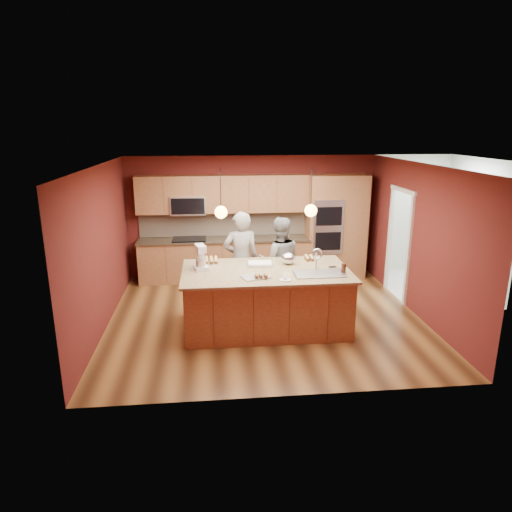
{
  "coord_description": "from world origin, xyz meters",
  "views": [
    {
      "loc": [
        -0.93,
        -7.53,
        3.31
      ],
      "look_at": [
        -0.18,
        -0.1,
        1.18
      ],
      "focal_mm": 32.0,
      "sensor_mm": 36.0,
      "label": 1
    }
  ],
  "objects": [
    {
      "name": "ceiling",
      "position": [
        0.0,
        0.0,
        2.7
      ],
      "size": [
        5.5,
        5.5,
        0.0
      ],
      "primitive_type": "plane",
      "rotation": [
        3.14,
        0.0,
        0.0
      ],
      "color": "white",
      "rests_on": "ground"
    },
    {
      "name": "cupcakes_rack",
      "position": [
        -0.17,
        -0.83,
        1.07
      ],
      "size": [
        0.22,
        0.14,
        0.07
      ],
      "primitive_type": null,
      "color": "tan",
      "rests_on": "island"
    },
    {
      "name": "stand_mixer",
      "position": [
        -1.11,
        -0.23,
        1.19
      ],
      "size": [
        0.28,
        0.34,
        0.41
      ],
      "rotation": [
        0.0,
        0.0,
        0.25
      ],
      "color": "white",
      "rests_on": "island"
    },
    {
      "name": "pendant_left",
      "position": [
        -0.76,
        -0.4,
        2.0
      ],
      "size": [
        0.2,
        0.2,
        0.8
      ],
      "color": "black",
      "rests_on": "ceiling"
    },
    {
      "name": "plate",
      "position": [
        0.19,
        -0.94,
        1.03
      ],
      "size": [
        0.19,
        0.19,
        0.01
      ],
      "primitive_type": "cylinder",
      "color": "silver",
      "rests_on": "island"
    },
    {
      "name": "tumbler",
      "position": [
        1.19,
        -0.67,
        1.09
      ],
      "size": [
        0.08,
        0.08,
        0.16
      ],
      "primitive_type": "cylinder",
      "color": "#371C12",
      "rests_on": "island"
    },
    {
      "name": "cupcakes_right",
      "position": [
        0.8,
        0.12,
        1.05
      ],
      "size": [
        0.17,
        0.25,
        0.08
      ],
      "primitive_type": null,
      "color": "tan",
      "rests_on": "island"
    },
    {
      "name": "doorway_trim",
      "position": [
        2.73,
        0.8,
        1.05
      ],
      "size": [
        0.08,
        1.11,
        2.2
      ],
      "primitive_type": null,
      "color": "silver",
      "rests_on": "wall_right"
    },
    {
      "name": "wall_front",
      "position": [
        0.0,
        -2.5,
        1.35
      ],
      "size": [
        5.5,
        0.0,
        5.5
      ],
      "primitive_type": "plane",
      "rotation": [
        -1.57,
        0.0,
        0.0
      ],
      "color": "#551A17",
      "rests_on": "ground"
    },
    {
      "name": "pendant_right",
      "position": [
        0.68,
        -0.4,
        2.0
      ],
      "size": [
        0.2,
        0.2,
        0.8
      ],
      "color": "black",
      "rests_on": "ceiling"
    },
    {
      "name": "sheet_cake",
      "position": [
        -0.11,
        -0.11,
        1.04
      ],
      "size": [
        0.47,
        0.36,
        0.05
      ],
      "rotation": [
        0.0,
        0.0,
        -0.06
      ],
      "color": "silver",
      "rests_on": "island"
    },
    {
      "name": "island",
      "position": [
        -0.03,
        -0.4,
        0.52
      ],
      "size": [
        2.76,
        1.54,
        1.4
      ],
      "color": "brown",
      "rests_on": "floor"
    },
    {
      "name": "wall_left",
      "position": [
        -2.75,
        0.0,
        1.35
      ],
      "size": [
        0.0,
        5.0,
        5.0
      ],
      "primitive_type": "plane",
      "rotation": [
        1.57,
        0.0,
        1.57
      ],
      "color": "#551A17",
      "rests_on": "ground"
    },
    {
      "name": "person_left",
      "position": [
        -0.38,
        0.62,
        0.91
      ],
      "size": [
        0.7,
        0.49,
        1.82
      ],
      "primitive_type": "imported",
      "rotation": [
        0.0,
        0.0,
        3.23
      ],
      "color": "black",
      "rests_on": "floor"
    },
    {
      "name": "floor",
      "position": [
        0.0,
        0.0,
        0.0
      ],
      "size": [
        5.5,
        5.5,
        0.0
      ],
      "primitive_type": "plane",
      "color": "#432713",
      "rests_on": "ground"
    },
    {
      "name": "mixing_bowl",
      "position": [
        0.38,
        -0.09,
        1.12
      ],
      "size": [
        0.25,
        0.25,
        0.21
      ],
      "primitive_type": "ellipsoid",
      "color": "silver",
      "rests_on": "island"
    },
    {
      "name": "phone",
      "position": [
        1.1,
        -0.35,
        1.02
      ],
      "size": [
        0.14,
        0.1,
        0.01
      ],
      "primitive_type": "cube",
      "rotation": [
        0.0,
        0.0,
        0.24
      ],
      "color": "black",
      "rests_on": "island"
    },
    {
      "name": "laundry_room",
      "position": [
        4.35,
        1.2,
        1.95
      ],
      "size": [
        2.6,
        2.7,
        2.7
      ],
      "color": "silver",
      "rests_on": "ground"
    },
    {
      "name": "dryer",
      "position": [
        4.18,
        1.5,
        0.45
      ],
      "size": [
        0.62,
        0.64,
        0.9
      ],
      "primitive_type": "cube",
      "rotation": [
        0.0,
        0.0,
        0.11
      ],
      "color": "white",
      "rests_on": "floor"
    },
    {
      "name": "oven_column",
      "position": [
        1.85,
        2.19,
        1.15
      ],
      "size": [
        1.3,
        0.62,
        2.3
      ],
      "color": "brown",
      "rests_on": "floor"
    },
    {
      "name": "washer",
      "position": [
        4.2,
        0.87,
        0.53
      ],
      "size": [
        0.78,
        0.79,
        1.05
      ],
      "primitive_type": "cube",
      "rotation": [
        0.0,
        0.0,
        -0.21
      ],
      "color": "white",
      "rests_on": "floor"
    },
    {
      "name": "cupcakes_left",
      "position": [
        -0.94,
        0.16,
        1.05
      ],
      "size": [
        0.25,
        0.33,
        0.07
      ],
      "primitive_type": null,
      "color": "tan",
      "rests_on": "island"
    },
    {
      "name": "person_right",
      "position": [
        0.34,
        0.62,
        0.85
      ],
      "size": [
        0.85,
        0.68,
        1.7
      ],
      "primitive_type": "imported",
      "rotation": [
        0.0,
        0.0,
        3.1
      ],
      "color": "slate",
      "rests_on": "floor"
    },
    {
      "name": "wall_back",
      "position": [
        0.0,
        2.5,
        1.35
      ],
      "size": [
        5.5,
        0.0,
        5.5
      ],
      "primitive_type": "plane",
      "rotation": [
        1.57,
        0.0,
        0.0
      ],
      "color": "#551A17",
      "rests_on": "ground"
    },
    {
      "name": "cabinet_run",
      "position": [
        -0.68,
        2.25,
        0.98
      ],
      "size": [
        3.74,
        0.64,
        2.3
      ],
      "color": "brown",
      "rests_on": "floor"
    },
    {
      "name": "cooling_rack",
      "position": [
        -0.25,
        -0.75,
        1.03
      ],
      "size": [
        0.51,
        0.43,
        0.02
      ],
      "primitive_type": "cube",
      "rotation": [
        0.0,
        0.0,
        0.32
      ],
      "color": "silver",
      "rests_on": "island"
    },
    {
      "name": "wall_right",
      "position": [
        2.75,
        0.0,
        1.35
      ],
      "size": [
        0.0,
        5.0,
        5.0
      ],
      "primitive_type": "plane",
      "rotation": [
        1.57,
        0.0,
        -1.57
      ],
      "color": "#551A17",
      "rests_on": "ground"
    }
  ]
}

